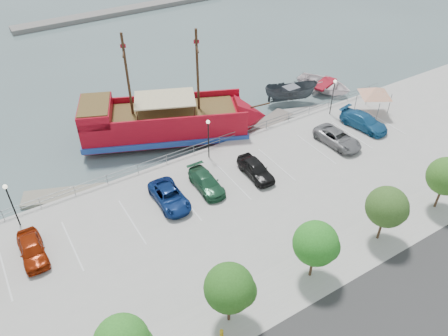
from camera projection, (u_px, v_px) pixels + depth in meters
ground at (245, 202)px, 39.68m from camera, size 160.00×160.00×0.00m
street at (382, 332)px, 28.29m from camera, size 100.00×8.00×0.04m
sidewalk at (320, 269)px, 32.33m from camera, size 100.00×4.00×0.05m
seawall_railing at (202, 146)px, 44.00m from camera, size 50.00×0.06×1.00m
far_shore at (125, 10)px, 80.61m from camera, size 40.00×3.00×0.80m
pirate_ship at (178, 122)px, 46.63m from camera, size 20.20×12.55×12.62m
patrol_boat at (291, 94)px, 53.25m from camera, size 6.90×4.84×2.50m
speedboat at (324, 86)px, 56.05m from camera, size 7.30×8.49×1.48m
dock_west at (64, 196)px, 40.05m from camera, size 7.66×4.66×0.42m
dock_mid at (267, 126)px, 49.53m from camera, size 7.94×4.52×0.44m
dock_east at (306, 112)px, 51.93m from camera, size 7.19×3.93×0.40m
canopy_tent at (376, 87)px, 48.26m from camera, size 5.47×5.47×3.74m
fire_hydrant at (222, 333)px, 27.82m from camera, size 0.25×0.25×0.73m
lamp_post_left at (10, 198)px, 34.20m from camera, size 0.36×0.36×4.28m
lamp_post_mid at (208, 132)px, 41.64m from camera, size 0.36×0.36×4.28m
lamp_post_right at (334, 91)px, 48.26m from camera, size 0.36×0.36×4.28m
tree_c at (232, 289)px, 27.02m from camera, size 3.30×3.20×5.00m
tree_d at (318, 244)px, 29.91m from camera, size 3.30×3.20×5.00m
tree_e at (389, 208)px, 32.81m from camera, size 3.30×3.20×5.00m
tree_f at (448, 177)px, 35.70m from camera, size 3.30×3.20×5.00m
parked_car_a at (32, 249)px, 32.89m from camera, size 1.86×4.48×1.51m
parked_car_c at (170, 197)px, 37.70m from camera, size 2.44×5.11×1.41m
parked_car_d at (206, 182)px, 39.27m from camera, size 2.07×4.80×1.38m
parked_car_e at (256, 169)px, 40.65m from camera, size 2.02×4.66×1.57m
parked_car_g at (338, 138)px, 44.80m from camera, size 2.81×5.45×1.47m
parked_car_h at (364, 121)px, 47.30m from camera, size 3.15×5.74×1.58m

